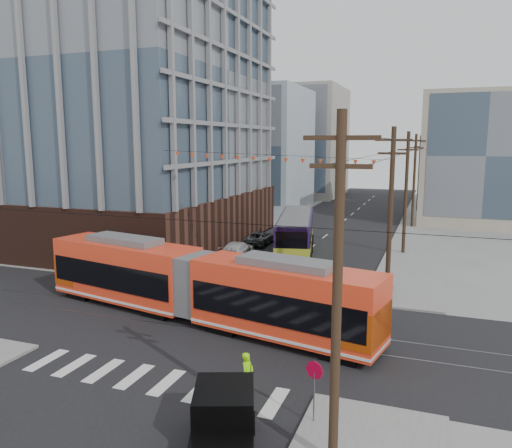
{
  "coord_description": "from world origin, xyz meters",
  "views": [
    {
      "loc": [
        11.13,
        -20.25,
        10.09
      ],
      "look_at": [
        -0.13,
        10.58,
        4.67
      ],
      "focal_mm": 35.0,
      "sensor_mm": 36.0,
      "label": 1
    }
  ],
  "objects": [
    {
      "name": "city_bus",
      "position": [
        -0.74,
        22.8,
        1.87
      ],
      "size": [
        5.69,
        13.52,
        3.74
      ],
      "primitive_type": null,
      "rotation": [
        0.0,
        0.0,
        0.22
      ],
      "color": "#261240",
      "rests_on": "ground"
    },
    {
      "name": "office_building",
      "position": [
        -22.0,
        23.0,
        14.3
      ],
      "size": [
        30.0,
        25.0,
        28.6
      ],
      "primitive_type": "cube",
      "color": "#381E16",
      "rests_on": "ground"
    },
    {
      "name": "utility_pole_far",
      "position": [
        8.5,
        56.0,
        5.5
      ],
      "size": [
        0.3,
        0.3,
        11.0
      ],
      "primitive_type": "cylinder",
      "color": "black",
      "rests_on": "ground"
    },
    {
      "name": "utility_pole_near",
      "position": [
        8.5,
        -6.0,
        5.5
      ],
      "size": [
        0.3,
        0.3,
        11.0
      ],
      "primitive_type": "cylinder",
      "color": "black",
      "rests_on": "ground"
    },
    {
      "name": "jersey_barrier",
      "position": [
        8.3,
        11.18,
        0.37
      ],
      "size": [
        1.37,
        3.76,
        0.73
      ],
      "primitive_type": "cube",
      "rotation": [
        0.0,
        0.0,
        -0.15
      ],
      "color": "slate",
      "rests_on": "ground"
    },
    {
      "name": "bg_bldg_ne_near",
      "position": [
        16.0,
        48.0,
        8.0
      ],
      "size": [
        14.0,
        14.0,
        16.0
      ],
      "primitive_type": "cube",
      "color": "gray",
      "rests_on": "ground"
    },
    {
      "name": "bg_bldg_ne_far",
      "position": [
        18.0,
        68.0,
        7.0
      ],
      "size": [
        16.0,
        16.0,
        14.0
      ],
      "primitive_type": "cube",
      "color": "#8C99A5",
      "rests_on": "ground"
    },
    {
      "name": "streetcar",
      "position": [
        -1.38,
        4.29,
        2.06
      ],
      "size": [
        21.57,
        7.23,
        4.12
      ],
      "primitive_type": null,
      "rotation": [
        0.0,
        0.0,
        -0.2
      ],
      "color": "red",
      "rests_on": "ground"
    },
    {
      "name": "bg_bldg_nw_far",
      "position": [
        -14.0,
        72.0,
        10.0
      ],
      "size": [
        16.0,
        18.0,
        20.0
      ],
      "primitive_type": "cube",
      "color": "gray",
      "rests_on": "ground"
    },
    {
      "name": "stop_sign",
      "position": [
        7.4,
        -3.97,
        1.14
      ],
      "size": [
        0.87,
        0.87,
        2.28
      ],
      "primitive_type": null,
      "rotation": [
        0.0,
        0.0,
        -0.3
      ],
      "color": "#A80427",
      "rests_on": "ground"
    },
    {
      "name": "ground",
      "position": [
        0.0,
        0.0,
        0.0
      ],
      "size": [
        160.0,
        160.0,
        0.0
      ],
      "primitive_type": "plane",
      "color": "slate"
    },
    {
      "name": "bg_bldg_nw_near",
      "position": [
        -17.0,
        52.0,
        9.0
      ],
      "size": [
        18.0,
        16.0,
        18.0
      ],
      "primitive_type": "cube",
      "color": "#8C99A5",
      "rests_on": "ground"
    },
    {
      "name": "parked_car_grey",
      "position": [
        -5.22,
        25.5,
        0.67
      ],
      "size": [
        2.43,
        4.91,
        1.34
      ],
      "primitive_type": "imported",
      "rotation": [
        0.0,
        0.0,
        3.18
      ],
      "color": "#41464A",
      "rests_on": "ground"
    },
    {
      "name": "parked_car_white",
      "position": [
        -5.11,
        19.4,
        0.72
      ],
      "size": [
        2.38,
        5.12,
        1.45
      ],
      "primitive_type": "imported",
      "rotation": [
        0.0,
        0.0,
        3.21
      ],
      "color": "silver",
      "rests_on": "ground"
    },
    {
      "name": "pickup_truck",
      "position": [
        5.3,
        -7.39,
        0.95
      ],
      "size": [
        3.84,
        5.95,
        1.9
      ],
      "primitive_type": null,
      "rotation": [
        0.0,
        0.0,
        0.36
      ],
      "color": "black",
      "rests_on": "ground"
    },
    {
      "name": "parked_car_silver",
      "position": [
        -5.85,
        11.27,
        0.74
      ],
      "size": [
        3.08,
        4.76,
        1.48
      ],
      "primitive_type": "imported",
      "rotation": [
        0.0,
        0.0,
        3.51
      ],
      "color": "#9396A1",
      "rests_on": "ground"
    },
    {
      "name": "pedestrian",
      "position": [
        4.42,
        -2.88,
        0.92
      ],
      "size": [
        0.54,
        0.73,
        1.84
      ],
      "primitive_type": "imported",
      "rotation": [
        0.0,
        0.0,
        1.41
      ],
      "color": "#89F507",
      "rests_on": "ground"
    }
  ]
}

